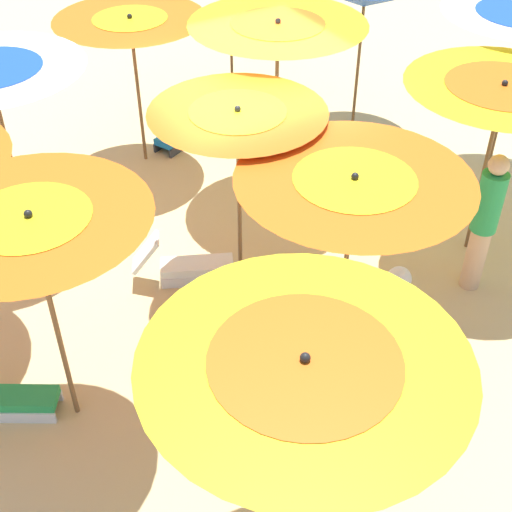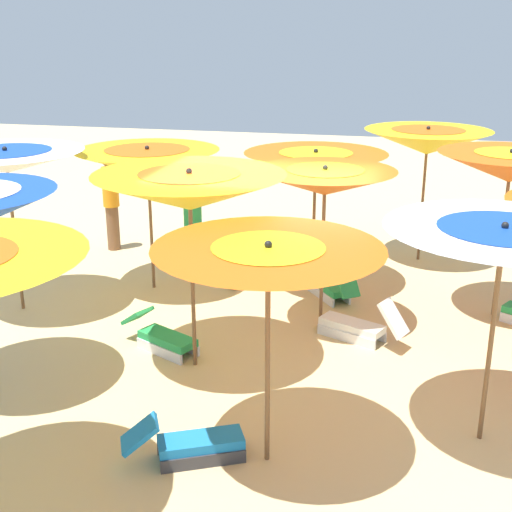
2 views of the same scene
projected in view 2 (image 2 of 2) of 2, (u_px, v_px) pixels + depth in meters
ground at (271, 348)px, 9.14m from camera, size 36.84×36.84×0.04m
beach_umbrella_0 at (6, 161)px, 9.65m from camera, size 2.20×2.20×2.46m
beach_umbrella_3 at (148, 162)px, 10.53m from camera, size 2.23×2.23×2.33m
beach_umbrella_4 at (190, 191)px, 7.94m from camera, size 2.26×2.26×2.52m
beach_umbrella_5 at (268, 265)px, 6.13m from camera, size 2.11×2.11×2.27m
beach_umbrella_6 at (315, 166)px, 10.63m from camera, size 2.24×2.24×2.26m
beach_umbrella_7 at (325, 182)px, 9.06m from camera, size 1.90×1.90×2.33m
beach_umbrella_8 at (503, 246)px, 6.46m from camera, size 2.26×2.26×2.34m
beach_umbrella_9 at (427, 141)px, 11.85m from camera, size 2.18×2.18×2.42m
beach_umbrella_10 at (510, 167)px, 9.43m from camera, size 2.00×2.00×2.47m
lounger_0 at (163, 336)px, 9.00m from camera, size 1.19×0.81×0.49m
lounger_1 at (332, 287)px, 10.66m from camera, size 0.93×1.10×0.65m
lounger_2 at (359, 325)px, 9.27m from camera, size 1.25×0.79×0.67m
lounger_4 at (191, 443)px, 6.71m from camera, size 1.21×0.82×0.51m
beachgoer_0 at (193, 223)px, 11.33m from camera, size 0.30×0.30×1.82m
beachgoer_1 at (111, 200)px, 12.80m from camera, size 0.30×0.30×1.82m
beach_ball at (234, 280)px, 11.07m from camera, size 0.30×0.30×0.30m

